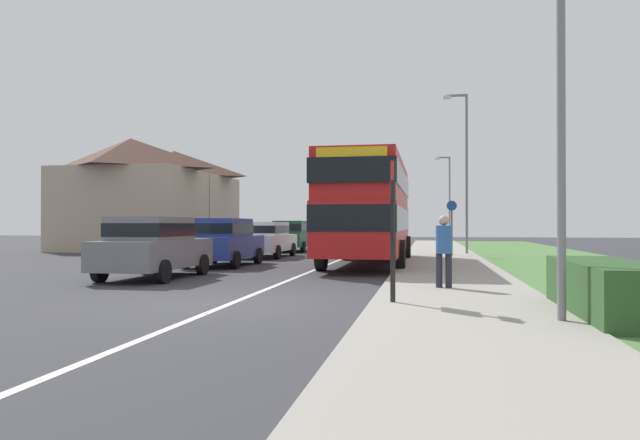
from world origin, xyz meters
name	(u,v)px	position (x,y,z in m)	size (l,w,h in m)	color
ground_plane	(231,304)	(0.00, 0.00, 0.00)	(120.00, 120.00, 0.00)	#38383D
lane_marking_centre	(314,270)	(0.00, 8.00, 0.00)	(0.14, 60.00, 0.01)	silver
pavement_near_side	(450,276)	(4.20, 6.00, 0.06)	(3.20, 68.00, 0.12)	#9E998E
grass_verge_seaward	(619,279)	(8.50, 6.00, 0.04)	(6.00, 68.00, 0.08)	#517F42
roadside_hedge	(608,291)	(6.30, -0.81, 0.45)	(1.10, 3.58, 0.90)	#2D5128
double_decker_bus	(369,206)	(1.51, 10.67, 2.14)	(2.80, 9.91, 3.70)	red
parked_car_grey	(153,245)	(-3.74, 4.43, 0.92)	(1.93, 4.14, 1.67)	slate
parked_car_blue	(223,240)	(-3.55, 9.37, 0.92)	(1.96, 4.22, 1.68)	navy
parked_car_white	(266,238)	(-3.53, 14.94, 0.88)	(1.93, 4.60, 1.58)	silver
parked_car_dark_green	(293,235)	(-3.67, 20.74, 0.92)	(1.94, 4.46, 1.67)	#19472D
pedestrian_at_stop	(444,248)	(3.94, 2.42, 0.98)	(0.34, 0.34, 1.67)	#23232D
bus_stop_sign	(393,221)	(3.00, -0.10, 1.54)	(0.09, 0.52, 2.60)	black
cycle_route_sign	(452,226)	(4.64, 15.80, 1.43)	(0.44, 0.08, 2.52)	slate
street_lamp_near	(553,21)	(5.35, -1.65, 4.35)	(1.14, 0.20, 7.60)	slate
street_lamp_mid	(464,163)	(5.31, 17.90, 4.37)	(1.14, 0.20, 7.63)	slate
street_lamp_far	(448,193)	(5.13, 35.02, 3.86)	(1.14, 0.20, 6.64)	slate
house_terrace_far_side	(154,197)	(-12.94, 22.98, 3.18)	(7.17, 11.43, 6.35)	tan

